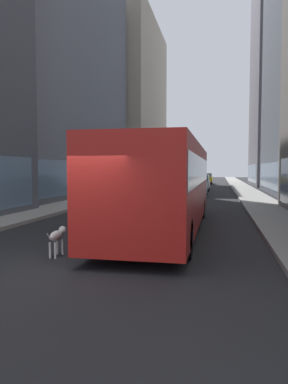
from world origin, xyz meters
The scene contains 12 objects.
ground_plane centered at (0.00, 35.00, 0.00)m, with size 120.00×120.00×0.00m, color #232326.
sidewalk_left centered at (-5.70, 35.00, 0.07)m, with size 2.40×110.00×0.15m, color #9E9991.
sidewalk_right centered at (5.70, 35.00, 0.07)m, with size 2.40×110.00×0.15m, color gray.
building_left_far centered at (-11.90, 44.71, 11.68)m, with size 11.93×20.63×23.37m.
transit_bus centered at (1.20, 5.64, 1.78)m, with size 2.78×11.53×3.05m.
car_silver_sedan centered at (1.20, 29.66, 0.82)m, with size 1.88×4.58×1.62m.
car_blue_hatchback centered at (-1.20, 43.14, 0.82)m, with size 1.84×4.68×1.62m.
car_grey_wagon centered at (1.20, 21.39, 0.82)m, with size 1.91×4.10×1.62m.
car_red_coupe centered at (-2.80, 35.60, 0.82)m, with size 1.78×4.41×1.62m.
car_black_suv centered at (-2.80, 19.81, 0.82)m, with size 1.81×4.53×1.62m.
car_yellow_taxi centered at (1.20, 47.51, 0.82)m, with size 1.75×4.61×1.62m.
dalmatian_dog centered at (-0.92, 1.15, 0.51)m, with size 0.22×0.96×0.72m.
Camera 1 is at (3.12, -7.36, 2.22)m, focal length 33.90 mm.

